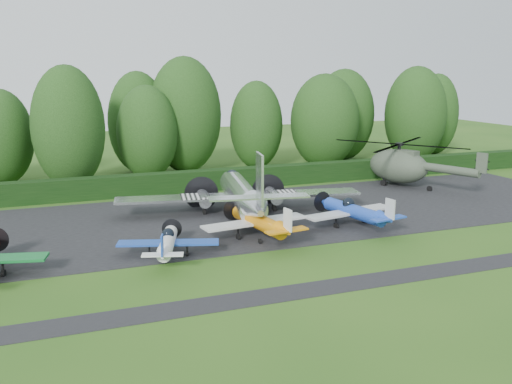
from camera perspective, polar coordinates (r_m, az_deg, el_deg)
name	(u,v)px	position (r m, az deg, el deg)	size (l,w,h in m)	color
ground	(259,258)	(36.39, 0.26, -6.60)	(160.00, 160.00, 0.00)	#234C15
apron	(214,220)	(45.46, -4.26, -2.76)	(70.00, 18.00, 0.01)	black
taxiway_verge	(298,292)	(31.22, 4.27, -9.92)	(70.00, 2.00, 0.00)	black
hedgerow	(181,192)	(55.81, -7.48, 0.00)	(90.00, 1.60, 2.00)	black
transport_plane	(243,195)	(45.76, -1.32, -0.31)	(20.19, 15.48, 6.47)	silver
light_plane_white	(167,242)	(36.49, -8.85, -5.00)	(6.43, 6.76, 2.47)	silver
light_plane_orange	(259,221)	(40.11, 0.26, -2.92)	(7.88, 8.28, 3.03)	orange
light_plane_blue	(354,211)	(43.63, 9.74, -1.89)	(7.67, 8.07, 2.95)	#1C41AA
helicopter	(399,163)	(59.47, 14.11, 2.82)	(13.72, 16.07, 4.42)	#384233
sign_board	(438,162)	(68.25, 17.75, 2.85)	(3.37, 0.13, 1.90)	#3F3326
tree_1	(344,115)	(75.18, 8.76, 7.63)	(7.83, 7.83, 11.73)	black
tree_2	(68,128)	(59.08, -18.26, 6.13)	(7.07, 7.07, 12.17)	black
tree_3	(185,115)	(65.65, -7.12, 7.63)	(8.21, 8.21, 13.14)	black
tree_4	(147,133)	(62.27, -10.83, 5.85)	(6.48, 6.48, 10.09)	black
tree_5	(2,137)	(63.87, -24.09, 5.03)	(6.27, 6.27, 9.80)	black
tree_6	(325,121)	(69.06, 6.87, 7.06)	(8.18, 8.18, 11.20)	black
tree_8	(256,125)	(67.96, 0.03, 6.71)	(6.27, 6.27, 10.38)	black
tree_9	(436,114)	(83.21, 17.54, 7.42)	(6.07, 6.07, 11.10)	black
tree_10	(415,115)	(75.47, 15.66, 7.47)	(7.72, 7.72, 12.08)	black
tree_12	(138,122)	(66.47, -11.70, 6.83)	(6.83, 6.83, 11.51)	black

